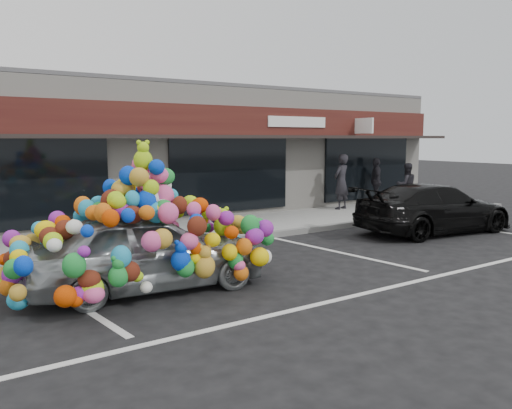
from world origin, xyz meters
TOP-DOWN VIEW (x-y plane):
  - ground at (0.00, 0.00)m, footprint 90.00×90.00m
  - shop_building at (0.00, 8.44)m, footprint 24.00×7.20m
  - sidewalk at (0.00, 4.00)m, footprint 26.00×3.00m
  - kerb at (0.00, 2.50)m, footprint 26.00×0.18m
  - parking_stripe_left at (-3.20, 0.20)m, footprint 0.73×4.37m
  - parking_stripe_mid at (2.80, 0.20)m, footprint 0.73×4.37m
  - parking_stripe_right at (8.20, 0.20)m, footprint 0.73×4.37m
  - lane_line at (2.00, -2.30)m, footprint 14.00×0.12m
  - toy_car at (-1.92, -0.07)m, footprint 2.95×4.49m
  - black_sedan at (6.66, 0.62)m, footprint 2.42×4.89m
  - pedestrian_a at (6.99, 4.71)m, footprint 0.80×0.63m
  - pedestrian_b at (9.45, 3.95)m, footprint 0.92×0.82m
  - pedestrian_c at (8.99, 5.00)m, footprint 1.05×0.98m

SIDE VIEW (x-z plane):
  - ground at x=0.00m, z-range 0.00..0.00m
  - parking_stripe_left at x=-3.20m, z-range 0.00..0.01m
  - parking_stripe_mid at x=2.80m, z-range 0.00..0.01m
  - parking_stripe_right at x=8.20m, z-range 0.00..0.01m
  - lane_line at x=2.00m, z-range 0.00..0.01m
  - sidewalk at x=0.00m, z-range 0.00..0.15m
  - kerb at x=0.00m, z-range -0.01..0.15m
  - black_sedan at x=6.66m, z-range 0.00..1.37m
  - toy_car at x=-1.92m, z-range -0.41..2.12m
  - pedestrian_b at x=9.45m, z-range 0.15..1.72m
  - pedestrian_c at x=8.99m, z-range 0.15..1.88m
  - pedestrian_a at x=6.99m, z-range 0.15..2.06m
  - shop_building at x=0.00m, z-range 0.01..4.32m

